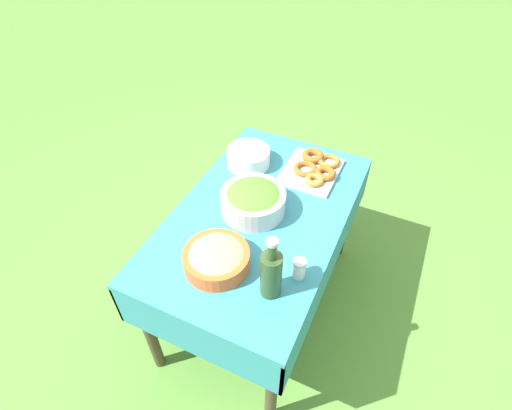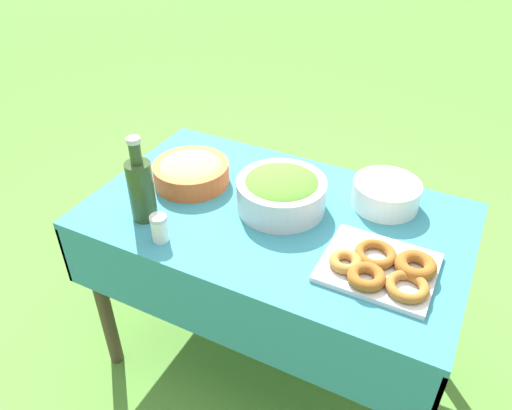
{
  "view_description": "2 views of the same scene",
  "coord_description": "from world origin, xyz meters",
  "px_view_note": "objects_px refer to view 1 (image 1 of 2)",
  "views": [
    {
      "loc": [
        1.13,
        0.51,
        1.92
      ],
      "look_at": [
        0.0,
        -0.02,
        0.73
      ],
      "focal_mm": 28.0,
      "sensor_mm": 36.0,
      "label": 1
    },
    {
      "loc": [
        -0.51,
        1.14,
        1.62
      ],
      "look_at": [
        0.05,
        0.04,
        0.73
      ],
      "focal_mm": 35.0,
      "sensor_mm": 36.0,
      "label": 2
    }
  ],
  "objects_px": {
    "donut_platter": "(314,168)",
    "olive_oil_bottle": "(271,273)",
    "pasta_bowl": "(216,258)",
    "plate_stack": "(248,157)",
    "salad_bowl": "(253,200)"
  },
  "relations": [
    {
      "from": "donut_platter",
      "to": "olive_oil_bottle",
      "type": "relative_size",
      "value": 1.15
    },
    {
      "from": "pasta_bowl",
      "to": "olive_oil_bottle",
      "type": "distance_m",
      "value": 0.24
    },
    {
      "from": "plate_stack",
      "to": "pasta_bowl",
      "type": "bearing_deg",
      "value": 15.09
    },
    {
      "from": "donut_platter",
      "to": "plate_stack",
      "type": "relative_size",
      "value": 1.5
    },
    {
      "from": "salad_bowl",
      "to": "olive_oil_bottle",
      "type": "distance_m",
      "value": 0.43
    },
    {
      "from": "donut_platter",
      "to": "plate_stack",
      "type": "xyz_separation_m",
      "value": [
        0.08,
        -0.32,
        0.02
      ]
    },
    {
      "from": "salad_bowl",
      "to": "donut_platter",
      "type": "height_order",
      "value": "salad_bowl"
    },
    {
      "from": "pasta_bowl",
      "to": "plate_stack",
      "type": "relative_size",
      "value": 1.2
    },
    {
      "from": "olive_oil_bottle",
      "to": "pasta_bowl",
      "type": "bearing_deg",
      "value": -95.06
    },
    {
      "from": "donut_platter",
      "to": "pasta_bowl",
      "type": "bearing_deg",
      "value": -12.01
    },
    {
      "from": "salad_bowl",
      "to": "donut_platter",
      "type": "bearing_deg",
      "value": 157.5
    },
    {
      "from": "pasta_bowl",
      "to": "olive_oil_bottle",
      "type": "xyz_separation_m",
      "value": [
        0.02,
        0.23,
        0.06
      ]
    },
    {
      "from": "salad_bowl",
      "to": "olive_oil_bottle",
      "type": "relative_size",
      "value": 1.02
    },
    {
      "from": "plate_stack",
      "to": "olive_oil_bottle",
      "type": "relative_size",
      "value": 0.77
    },
    {
      "from": "pasta_bowl",
      "to": "donut_platter",
      "type": "height_order",
      "value": "pasta_bowl"
    }
  ]
}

